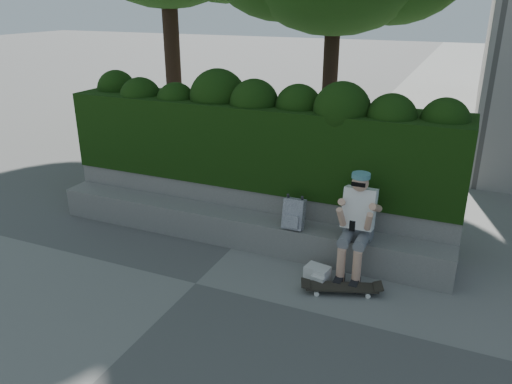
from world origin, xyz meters
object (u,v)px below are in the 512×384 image
at_px(person, 357,220).
at_px(backpack_ground, 317,273).
at_px(backpack_plaid, 294,214).
at_px(skateboard, 342,287).

bearing_deg(person, backpack_ground, -135.42).
xyz_separation_m(backpack_plaid, backpack_ground, (0.49, -0.46, -0.56)).
bearing_deg(backpack_ground, skateboard, -13.95).
distance_m(person, backpack_plaid, 0.88).
bearing_deg(person, backpack_plaid, 174.68).
bearing_deg(skateboard, backpack_ground, 136.29).
xyz_separation_m(person, backpack_plaid, (-0.87, 0.08, -0.09)).
height_order(skateboard, backpack_ground, backpack_ground).
xyz_separation_m(person, backpack_ground, (-0.38, -0.37, -0.66)).
bearing_deg(person, skateboard, -92.12).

